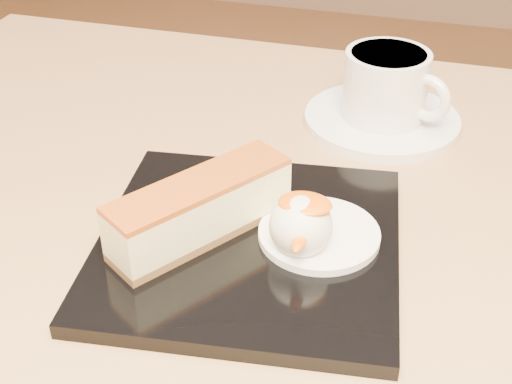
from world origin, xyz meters
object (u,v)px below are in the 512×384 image
(coffee_cup, at_px, (388,84))
(ice_cream_scoop, at_px, (301,226))
(table, at_px, (195,383))
(dessert_plate, at_px, (249,244))
(cheesecake, at_px, (200,209))
(saucer, at_px, (382,120))

(coffee_cup, bearing_deg, ice_cream_scoop, -74.96)
(table, bearing_deg, coffee_cup, 62.47)
(dessert_plate, distance_m, coffee_cup, 0.24)
(cheesecake, bearing_deg, saucer, 9.39)
(table, relative_size, cheesecake, 5.69)
(coffee_cup, bearing_deg, dessert_plate, -84.88)
(table, bearing_deg, cheesecake, 3.94)
(dessert_plate, bearing_deg, cheesecake, -171.87)
(cheesecake, relative_size, saucer, 0.94)
(ice_cream_scoop, bearing_deg, saucer, 82.83)
(dessert_plate, relative_size, saucer, 1.47)
(coffee_cup, bearing_deg, saucer, 180.00)
(table, xyz_separation_m, coffee_cup, (0.12, 0.23, 0.20))
(dessert_plate, bearing_deg, ice_cream_scoop, -7.13)
(cheesecake, distance_m, saucer, 0.25)
(dessert_plate, height_order, coffee_cup, coffee_cup)
(dessert_plate, xyz_separation_m, coffee_cup, (0.07, 0.22, 0.04))
(cheesecake, xyz_separation_m, saucer, (0.10, 0.23, -0.03))
(table, xyz_separation_m, saucer, (0.12, 0.23, 0.16))
(dessert_plate, xyz_separation_m, ice_cream_scoop, (0.04, -0.00, 0.03))
(ice_cream_scoop, xyz_separation_m, coffee_cup, (0.03, 0.23, 0.01))
(saucer, bearing_deg, table, -117.08)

